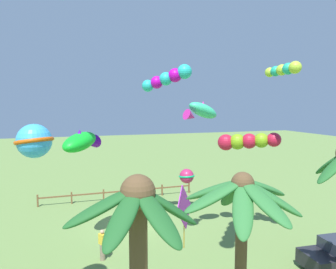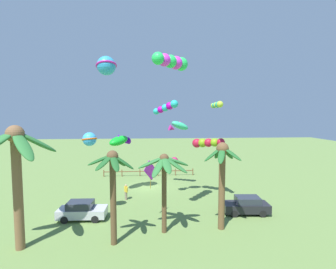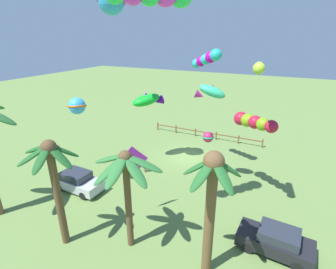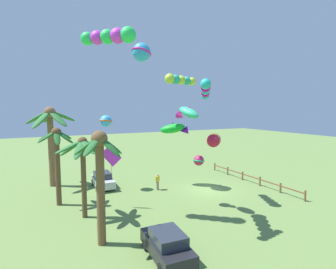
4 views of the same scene
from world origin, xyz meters
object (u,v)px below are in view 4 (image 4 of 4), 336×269
kite_tube_7 (205,89)px  kite_ball_6 (106,121)px  parked_car_0 (167,245)px  palm_tree_2 (50,127)px  kite_fish_9 (174,129)px  kite_diamond_1 (111,156)px  kite_tube_0 (110,37)px  kite_tube_3 (180,80)px  kite_ball_5 (141,52)px  spectator_0 (158,182)px  palm_tree_1 (57,149)px  palm_tree_0 (100,166)px  kite_fish_4 (188,113)px  palm_tree_3 (82,154)px  kite_ball_8 (199,160)px  parked_car_1 (103,180)px  kite_tube_2 (214,140)px

kite_tube_7 → kite_ball_6: bearing=44.8°
parked_car_0 → kite_ball_6: 14.60m
palm_tree_2 → parked_car_0: bearing=-164.7°
kite_fish_9 → kite_diamond_1: bearing=114.1°
kite_tube_0 → kite_tube_3: (-4.43, -3.01, -3.21)m
kite_tube_0 → kite_ball_5: (5.76, -4.53, 0.46)m
spectator_0 → kite_tube_0: size_ratio=0.48×
palm_tree_1 → kite_ball_6: bearing=-61.6°
palm_tree_1 → kite_diamond_1: palm_tree_1 is taller
palm_tree_0 → palm_tree_1: (7.86, 1.73, 0.01)m
palm_tree_1 → parked_car_0: palm_tree_1 is taller
kite_tube_0 → kite_ball_6: size_ratio=1.90×
kite_fish_4 → palm_tree_0: bearing=108.6°
palm_tree_3 → kite_ball_8: 8.96m
palm_tree_2 → palm_tree_3: 9.72m
palm_tree_0 → parked_car_1: palm_tree_0 is taller
palm_tree_1 → palm_tree_2: palm_tree_2 is taller
parked_car_0 → kite_ball_8: (5.77, -5.77, 2.93)m
palm_tree_2 → palm_tree_1: bearing=-178.4°
parked_car_1 → kite_tube_3: kite_tube_3 is taller
kite_diamond_1 → kite_tube_2: (-5.89, -5.44, 1.61)m
spectator_0 → kite_diamond_1: kite_diamond_1 is taller
kite_fish_9 → kite_ball_5: bearing=76.4°
kite_diamond_1 → kite_tube_7: kite_tube_7 is taller
palm_tree_3 → parked_car_1: bearing=-23.2°
spectator_0 → kite_tube_2: bearing=-177.7°
palm_tree_3 → kite_diamond_1: bearing=-66.8°
palm_tree_0 → kite_ball_6: kite_ball_6 is taller
palm_tree_3 → kite_diamond_1: size_ratio=2.46×
palm_tree_2 → kite_diamond_1: bearing=-155.2°
parked_car_1 → kite_ball_6: size_ratio=2.25×
kite_tube_3 → kite_ball_8: bearing=-46.9°
kite_tube_2 → kite_tube_3: bearing=95.1°
kite_ball_6 → palm_tree_0: bearing=164.6°
kite_diamond_1 → palm_tree_1: bearing=56.3°
kite_fish_9 → kite_tube_7: bearing=-177.5°
kite_tube_3 → kite_ball_5: bearing=-8.5°
spectator_0 → palm_tree_1: bearing=89.8°
palm_tree_3 → kite_diamond_1: palm_tree_3 is taller
spectator_0 → kite_fish_9: size_ratio=0.53×
palm_tree_1 → kite_tube_0: kite_tube_0 is taller
spectator_0 → kite_ball_8: size_ratio=1.39×
palm_tree_0 → kite_fish_9: palm_tree_0 is taller
kite_fish_4 → kite_ball_6: 9.07m
kite_fish_4 → kite_ball_8: (0.33, -1.28, -3.84)m
palm_tree_3 → parked_car_0: 8.85m
parked_car_0 → kite_tube_7: size_ratio=1.49×
palm_tree_1 → kite_fish_4: kite_fish_4 is taller
spectator_0 → kite_ball_6: kite_ball_6 is taller
kite_tube_0 → kite_diamond_1: size_ratio=1.40×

